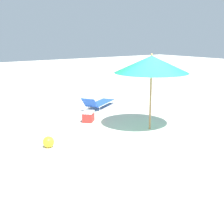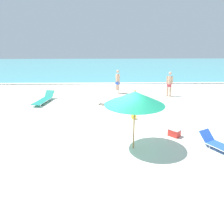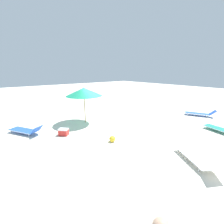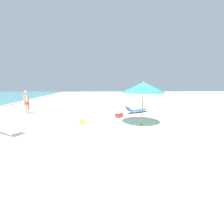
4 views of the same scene
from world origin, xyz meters
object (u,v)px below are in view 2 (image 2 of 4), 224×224
Objects in this scene: beachgoer_shoreline_child at (170,83)px; sun_lounger_near_water_right at (108,98)px; cooler_box at (174,132)px; beach_umbrella at (135,98)px; sun_lounger_near_water_left at (224,147)px; beach_ball at (134,116)px; sun_lounger_under_umbrella at (44,99)px; beachgoer_wading_adult at (118,80)px.

sun_lounger_near_water_right is at bearing -143.20° from beachgoer_shoreline_child.
beach_umbrella is at bearing -103.77° from cooler_box.
beach_ball is (-3.15, 3.78, -0.06)m from sun_lounger_near_water_left.
beachgoer_shoreline_child is (4.35, 1.18, 0.79)m from sun_lounger_near_water_right.
sun_lounger_near_water_right is (-4.52, 7.22, -0.01)m from sun_lounger_near_water_left.
sun_lounger_under_umbrella is 5.48m from beachgoer_wading_adult.
beach_ball is 2.78m from cooler_box.
beachgoer_shoreline_child reaches higher than sun_lounger_near_water_right.
beachgoer_shoreline_child reaches higher than beach_ball.
beachgoer_wading_adult is 5.70× the size of beach_ball.
beachgoer_shoreline_child is at bearing 60.94° from sun_lounger_near_water_left.
sun_lounger_under_umbrella is 1.12× the size of sun_lounger_near_water_left.
beachgoer_wading_adult reaches higher than beach_ball.
sun_lounger_under_umbrella is at bearing 149.88° from beach_ball.
beachgoer_wading_adult is at bearing 152.31° from cooler_box.
sun_lounger_near_water_left is at bearing -50.23° from beach_ball.
sun_lounger_near_water_left is at bearing 2.43° from cooler_box.
cooler_box is (-1.56, 1.50, -0.03)m from sun_lounger_near_water_left.
sun_lounger_near_water_right reaches higher than cooler_box.
beach_ball is at bearing -101.12° from beachgoer_shoreline_child.
sun_lounger_near_water_right is 6.44m from cooler_box.
cooler_box is (2.23, -7.77, -0.81)m from beachgoer_wading_adult.
beachgoer_wading_adult is 3.72m from beachgoer_shoreline_child.
beach_ball is at bearing 83.81° from beach_umbrella.
beachgoer_shoreline_child reaches higher than cooler_box.
sun_lounger_near_water_left is 8.44m from beachgoer_shoreline_child.
sun_lounger_under_umbrella is 1.35× the size of beachgoer_wading_adult.
sun_lounger_under_umbrella is (-5.20, 6.63, -1.88)m from beach_umbrella.
beachgoer_wading_adult reaches higher than cooler_box.
beach_ball is (1.38, -3.44, -0.06)m from sun_lounger_near_water_right.
beachgoer_shoreline_child is at bearing 45.71° from sun_lounger_near_water_right.
beach_ball is (-2.97, -4.62, -0.85)m from beachgoer_shoreline_child.
sun_lounger_near_water_right is at bearing 15.17° from sun_lounger_under_umbrella.
sun_lounger_under_umbrella is at bearing -98.83° from beachgoer_wading_adult.
beach_umbrella reaches higher than sun_lounger_near_water_right.
beach_umbrella is 7.85× the size of beach_ball.
sun_lounger_under_umbrella is 1.35× the size of beachgoer_shoreline_child.
sun_lounger_near_water_left is 1.21× the size of beachgoer_wading_adult.
cooler_box is at bearing -32.08° from sun_lounger_near_water_right.
beach_umbrella reaches higher than beach_ball.
sun_lounger_near_water_right is 4.57m from beachgoer_shoreline_child.
beachgoer_wading_adult is at bearing -171.96° from beachgoer_shoreline_child.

